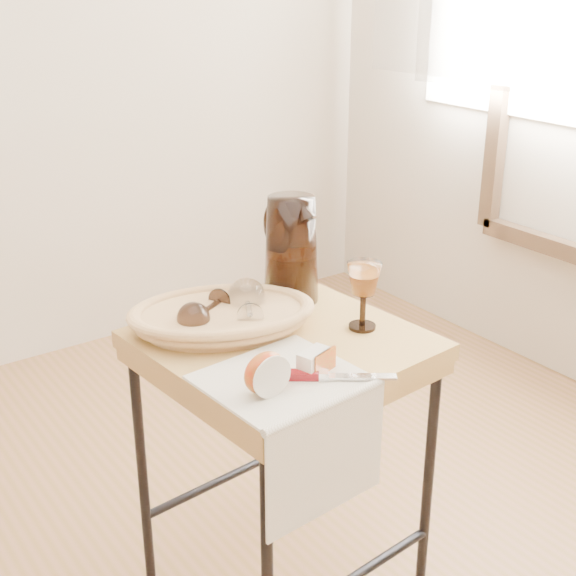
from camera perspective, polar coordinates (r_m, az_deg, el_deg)
side_table at (r=1.85m, az=-0.37°, el=-12.92°), size 0.57×0.57×0.67m
tea_towel at (r=1.51m, az=-0.45°, el=-6.60°), size 0.30×0.27×0.01m
bread_basket at (r=1.71m, az=-4.78°, el=-2.21°), size 0.42×0.36×0.05m
goblet_lying_a at (r=1.70m, az=-6.00°, el=-1.63°), size 0.13×0.12×0.07m
goblet_lying_b at (r=1.71m, az=-2.91°, el=-1.18°), size 0.14×0.16×0.08m
pitcher at (r=1.82m, az=0.23°, el=2.81°), size 0.18×0.26×0.29m
wine_goblet at (r=1.70m, az=5.46°, el=-0.55°), size 0.08×0.08×0.15m
apple_half at (r=1.44m, az=-1.68°, el=-6.11°), size 0.09×0.05×0.08m
apple_wedge at (r=1.52m, az=1.89°, el=-5.32°), size 0.07×0.05×0.05m
table_knife at (r=1.50m, az=2.90°, el=-6.26°), size 0.20×0.16×0.02m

